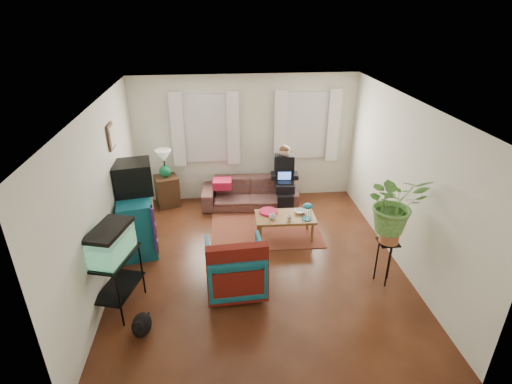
{
  "coord_description": "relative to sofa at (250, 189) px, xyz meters",
  "views": [
    {
      "loc": [
        -0.59,
        -5.31,
        3.87
      ],
      "look_at": [
        0.0,
        0.4,
        1.1
      ],
      "focal_mm": 28.0,
      "sensor_mm": 36.0,
      "label": 1
    }
  ],
  "objects": [
    {
      "name": "floor",
      "position": [
        -0.04,
        -2.05,
        -0.38
      ],
      "size": [
        4.5,
        5.0,
        0.01
      ],
      "primitive_type": "cube",
      "color": "#4F2B14",
      "rests_on": "ground"
    },
    {
      "name": "ceiling",
      "position": [
        -0.04,
        -2.05,
        2.22
      ],
      "size": [
        4.5,
        5.0,
        0.01
      ],
      "primitive_type": "cube",
      "color": "white",
      "rests_on": "wall_back"
    },
    {
      "name": "wall_back",
      "position": [
        -0.04,
        0.45,
        0.92
      ],
      "size": [
        4.5,
        0.01,
        2.6
      ],
      "primitive_type": "cube",
      "color": "silver",
      "rests_on": "floor"
    },
    {
      "name": "wall_front",
      "position": [
        -0.04,
        -4.55,
        0.92
      ],
      "size": [
        4.5,
        0.01,
        2.6
      ],
      "primitive_type": "cube",
      "color": "silver",
      "rests_on": "floor"
    },
    {
      "name": "wall_left",
      "position": [
        -2.29,
        -2.05,
        0.92
      ],
      "size": [
        0.01,
        5.0,
        2.6
      ],
      "primitive_type": "cube",
      "color": "silver",
      "rests_on": "floor"
    },
    {
      "name": "wall_right",
      "position": [
        2.21,
        -2.05,
        0.92
      ],
      "size": [
        0.01,
        5.0,
        2.6
      ],
      "primitive_type": "cube",
      "color": "silver",
      "rests_on": "floor"
    },
    {
      "name": "window_left",
      "position": [
        -0.84,
        0.43,
        1.17
      ],
      "size": [
        1.08,
        0.04,
        1.38
      ],
      "primitive_type": "cube",
      "color": "white",
      "rests_on": "wall_back"
    },
    {
      "name": "window_right",
      "position": [
        1.21,
        0.43,
        1.17
      ],
      "size": [
        1.08,
        0.04,
        1.38
      ],
      "primitive_type": "cube",
      "color": "white",
      "rests_on": "wall_back"
    },
    {
      "name": "curtains_left",
      "position": [
        -0.84,
        0.35,
        1.17
      ],
      "size": [
        1.36,
        0.06,
        1.5
      ],
      "primitive_type": "cube",
      "color": "white",
      "rests_on": "wall_back"
    },
    {
      "name": "curtains_right",
      "position": [
        1.21,
        0.35,
        1.17
      ],
      "size": [
        1.36,
        0.06,
        1.5
      ],
      "primitive_type": "cube",
      "color": "white",
      "rests_on": "wall_back"
    },
    {
      "name": "picture_frame",
      "position": [
        -2.26,
        -1.2,
        1.57
      ],
      "size": [
        0.04,
        0.32,
        0.4
      ],
      "primitive_type": "cube",
      "color": "#3D2616",
      "rests_on": "wall_left"
    },
    {
      "name": "area_rug",
      "position": [
        0.2,
        -0.91,
        -0.37
      ],
      "size": [
        2.03,
        1.64,
        0.01
      ],
      "primitive_type": "cube",
      "rotation": [
        0.0,
        0.0,
        -0.02
      ],
      "color": "brown",
      "rests_on": "floor"
    },
    {
      "name": "sofa",
      "position": [
        0.0,
        0.0,
        0.0
      ],
      "size": [
        1.99,
        0.9,
        0.76
      ],
      "primitive_type": "imported",
      "rotation": [
        0.0,
        0.0,
        -0.07
      ],
      "color": "brown",
      "rests_on": "floor"
    },
    {
      "name": "seated_person",
      "position": [
        0.7,
        -0.05,
        0.2
      ],
      "size": [
        0.53,
        0.63,
        1.16
      ],
      "primitive_type": null,
      "rotation": [
        0.0,
        0.0,
        -0.07
      ],
      "color": "black",
      "rests_on": "sofa"
    },
    {
      "name": "side_table",
      "position": [
        -1.69,
        0.2,
        -0.06
      ],
      "size": [
        0.55,
        0.55,
        0.64
      ],
      "primitive_type": "cube",
      "rotation": [
        0.0,
        0.0,
        0.31
      ],
      "color": "#381E15",
      "rests_on": "floor"
    },
    {
      "name": "table_lamp",
      "position": [
        -1.69,
        0.2,
        0.53
      ],
      "size": [
        0.41,
        0.41,
        0.58
      ],
      "primitive_type": null,
      "rotation": [
        0.0,
        0.0,
        0.31
      ],
      "color": "white",
      "rests_on": "side_table"
    },
    {
      "name": "dresser",
      "position": [
        -2.03,
        -1.3,
        0.11
      ],
      "size": [
        0.73,
        1.17,
        0.98
      ],
      "primitive_type": "cube",
      "rotation": [
        0.0,
        0.0,
        0.18
      ],
      "color": "#105664",
      "rests_on": "floor"
    },
    {
      "name": "crt_tv",
      "position": [
        -2.03,
        -1.19,
        0.87
      ],
      "size": [
        0.69,
        0.64,
        0.52
      ],
      "primitive_type": "cube",
      "rotation": [
        0.0,
        0.0,
        0.18
      ],
      "color": "black",
      "rests_on": "dresser"
    },
    {
      "name": "aquarium_stand",
      "position": [
        -2.04,
        -2.86,
        0.04
      ],
      "size": [
        0.61,
        0.84,
        0.84
      ],
      "primitive_type": "cube",
      "rotation": [
        0.0,
        0.0,
        -0.28
      ],
      "color": "black",
      "rests_on": "floor"
    },
    {
      "name": "aquarium",
      "position": [
        -2.04,
        -2.86,
        0.68
      ],
      "size": [
        0.55,
        0.76,
        0.44
      ],
      "primitive_type": "cube",
      "rotation": [
        0.0,
        0.0,
        -0.28
      ],
      "color": "#7FD899",
      "rests_on": "aquarium_stand"
    },
    {
      "name": "black_cat",
      "position": [
        -1.69,
        -3.39,
        -0.22
      ],
      "size": [
        0.28,
        0.4,
        0.32
      ],
      "primitive_type": "ellipsoid",
      "rotation": [
        0.0,
        0.0,
        -0.1
      ],
      "color": "black",
      "rests_on": "floor"
    },
    {
      "name": "armchair",
      "position": [
        -0.45,
        -2.63,
        0.04
      ],
      "size": [
        0.86,
        0.81,
        0.84
      ],
      "primitive_type": "imported",
      "rotation": [
        0.0,
        0.0,
        3.2
      ],
      "color": "#126C6C",
      "rests_on": "floor"
    },
    {
      "name": "serape_throw",
      "position": [
        -0.43,
        -2.96,
        0.21
      ],
      "size": [
        0.85,
        0.24,
        0.69
      ],
      "primitive_type": "cube",
      "rotation": [
        0.0,
        0.0,
        0.06
      ],
      "color": "#9E0A0A",
      "rests_on": "armchair"
    },
    {
      "name": "coffee_table",
      "position": [
        0.51,
        -1.29,
        -0.16
      ],
      "size": [
        1.06,
        0.6,
        0.43
      ],
      "primitive_type": "cube",
      "rotation": [
        0.0,
        0.0,
        -0.03
      ],
      "color": "brown",
      "rests_on": "floor"
    },
    {
      "name": "cup_a",
      "position": [
        0.27,
        -1.38,
        0.1
      ],
      "size": [
        0.12,
        0.12,
        0.09
      ],
      "primitive_type": "imported",
      "rotation": [
        0.0,
        0.0,
        -0.03
      ],
      "color": "white",
      "rests_on": "coffee_table"
    },
    {
      "name": "cup_b",
      "position": [
        0.55,
        -1.46,
        0.1
      ],
      "size": [
        0.1,
        0.1,
        0.09
      ],
      "primitive_type": "imported",
      "rotation": [
        0.0,
        0.0,
        -0.03
      ],
      "color": "beige",
      "rests_on": "coffee_table"
    },
    {
      "name": "bowl",
      "position": [
        0.8,
        -1.2,
        0.08
      ],
      "size": [
        0.21,
        0.21,
        0.05
      ],
      "primitive_type": "imported",
      "rotation": [
        0.0,
        0.0,
        -0.03
      ],
      "color": "white",
      "rests_on": "coffee_table"
    },
    {
      "name": "snack_tray",
      "position": [
        0.23,
        -1.14,
        0.07
      ],
      "size": [
        0.33,
        0.33,
        0.04
      ],
      "primitive_type": "cylinder",
      "rotation": [
        0.0,
        0.0,
        -0.03
      ],
      "color": "#B21414",
      "rests_on": "coffee_table"
    },
    {
      "name": "birdcage",
      "position": [
        0.87,
        -1.44,
        0.21
      ],
      "size": [
        0.18,
        0.18,
        0.3
      ],
      "primitive_type": null,
      "rotation": [
        0.0,
        0.0,
        -0.03
      ],
      "color": "#115B6B",
      "rests_on": "coffee_table"
    },
    {
      "name": "plant_stand",
      "position": [
        1.78,
        -2.69,
        -0.03
      ],
      "size": [
        0.31,
        0.31,
        0.71
      ],
      "primitive_type": "cube",
      "rotation": [
        0.0,
        0.0,
        -0.02
      ],
      "color": "black",
      "rests_on": "floor"
    },
    {
      "name": "potted_plant",
      "position": [
        1.78,
        -2.69,
        0.82
      ],
      "size": [
        0.82,
        0.71,
        0.9
      ],
      "primitive_type": "imported",
      "rotation": [
        0.0,
        0.0,
        -0.02
      ],
      "color": "#599947",
      "rests_on": "plant_stand"
    }
  ]
}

